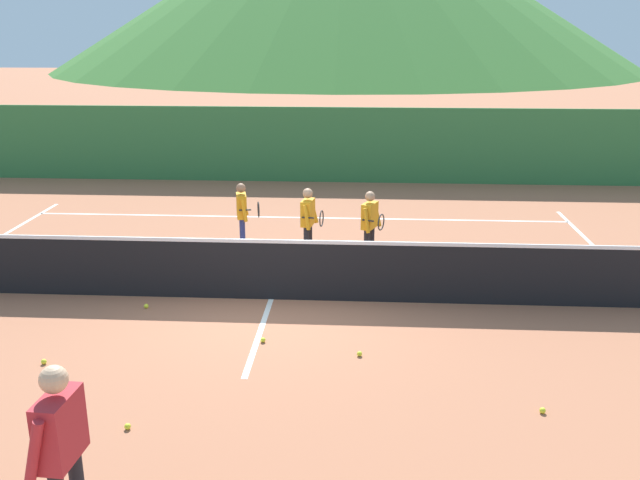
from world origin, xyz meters
TOP-DOWN VIEW (x-y plane):
  - ground_plane at (0.00, 0.00)m, footprint 120.00×120.00m
  - line_baseline_far at (0.00, 4.78)m, footprint 11.74×0.08m
  - line_service_center at (0.00, 0.00)m, footprint 0.08×5.09m
  - tennis_net at (0.00, 0.00)m, footprint 12.07×0.08m
  - instructor at (-0.95, -5.35)m, footprint 0.43×0.76m
  - student_0 at (-0.84, 2.43)m, footprint 0.51×0.57m
  - student_1 at (0.44, 1.93)m, footprint 0.42×0.68m
  - student_2 at (1.54, 1.83)m, footprint 0.42×0.71m
  - tennis_ball_0 at (-1.77, -3.75)m, footprint 0.07×0.07m
  - tennis_ball_1 at (3.40, -3.10)m, footprint 0.07×0.07m
  - tennis_ball_2 at (0.09, -1.53)m, footprint 0.07×0.07m
  - tennis_ball_5 at (-2.58, -2.32)m, footprint 0.07×0.07m
  - tennis_ball_6 at (-1.83, -0.47)m, footprint 0.07×0.07m
  - tennis_ball_7 at (1.39, -1.86)m, footprint 0.07×0.07m
  - tennis_ball_9 at (-1.05, -3.69)m, footprint 0.07×0.07m
  - windscreen_fence at (0.00, 8.50)m, footprint 25.84×0.08m

SIDE VIEW (x-z plane):
  - ground_plane at x=0.00m, z-range 0.00..0.00m
  - line_baseline_far at x=0.00m, z-range 0.00..0.01m
  - line_service_center at x=0.00m, z-range 0.00..0.01m
  - tennis_ball_0 at x=-1.77m, z-range 0.00..0.07m
  - tennis_ball_1 at x=3.40m, z-range 0.00..0.07m
  - tennis_ball_2 at x=0.09m, z-range 0.00..0.07m
  - tennis_ball_5 at x=-2.58m, z-range 0.00..0.07m
  - tennis_ball_6 at x=-1.83m, z-range 0.00..0.07m
  - tennis_ball_7 at x=1.39m, z-range 0.00..0.07m
  - tennis_ball_9 at x=-1.05m, z-range 0.00..0.07m
  - tennis_net at x=0.00m, z-range -0.03..1.02m
  - student_0 at x=-0.84m, z-range 0.13..1.42m
  - student_2 at x=1.54m, z-range 0.13..1.44m
  - student_1 at x=0.44m, z-range 0.13..1.46m
  - instructor at x=-0.95m, z-range 0.16..1.78m
  - windscreen_fence at x=0.00m, z-range 0.00..2.01m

